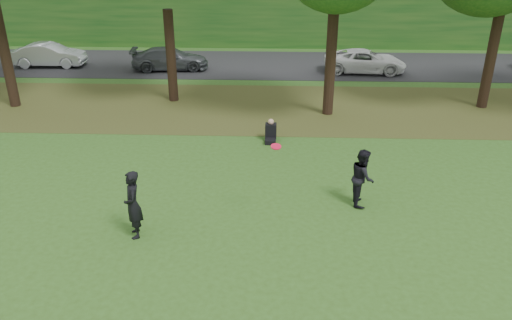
{
  "coord_description": "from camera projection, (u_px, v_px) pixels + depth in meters",
  "views": [
    {
      "loc": [
        1.75,
        -8.27,
        7.13
      ],
      "look_at": [
        1.23,
        4.49,
        1.3
      ],
      "focal_mm": 35.0,
      "sensor_mm": 36.0,
      "label": 1
    }
  ],
  "objects": [
    {
      "name": "leaf_litter",
      "position": [
        236.0,
        107.0,
        22.36
      ],
      "size": [
        60.0,
        7.0,
        0.01
      ],
      "primitive_type": "cube",
      "color": "#3E2F16",
      "rests_on": "ground"
    },
    {
      "name": "seated_person",
      "position": [
        271.0,
        133.0,
        18.65
      ],
      "size": [
        0.43,
        0.74,
        0.83
      ],
      "rotation": [
        0.0,
        0.0,
        -0.02
      ],
      "color": "black",
      "rests_on": "ground"
    },
    {
      "name": "parked_cars",
      "position": [
        228.0,
        57.0,
        28.32
      ],
      "size": [
        39.86,
        3.08,
        1.4
      ],
      "color": "black",
      "rests_on": "street"
    },
    {
      "name": "frisbee",
      "position": [
        276.0,
        146.0,
        12.63
      ],
      "size": [
        0.36,
        0.36,
        0.1
      ],
      "color": "red",
      "rests_on": "ground"
    },
    {
      "name": "far_hedge",
      "position": [
        252.0,
        7.0,
        34.04
      ],
      "size": [
        70.0,
        3.0,
        5.0
      ],
      "primitive_type": "cube",
      "color": "#144817",
      "rests_on": "ground"
    },
    {
      "name": "street",
      "position": [
        247.0,
        64.0,
        29.62
      ],
      "size": [
        70.0,
        7.0,
        0.02
      ],
      "primitive_type": "cube",
      "color": "black",
      "rests_on": "ground"
    },
    {
      "name": "player_left",
      "position": [
        133.0,
        205.0,
        12.53
      ],
      "size": [
        0.62,
        0.76,
        1.81
      ],
      "primitive_type": "imported",
      "rotation": [
        0.0,
        0.0,
        -1.25
      ],
      "color": "black",
      "rests_on": "ground"
    },
    {
      "name": "player_right",
      "position": [
        363.0,
        177.0,
        14.08
      ],
      "size": [
        0.68,
        0.85,
        1.68
      ],
      "primitive_type": "imported",
      "rotation": [
        0.0,
        0.0,
        1.52
      ],
      "color": "black",
      "rests_on": "ground"
    },
    {
      "name": "ground",
      "position": [
        189.0,
        303.0,
        10.54
      ],
      "size": [
        120.0,
        120.0,
        0.0
      ],
      "primitive_type": "plane",
      "color": "#2E4F18",
      "rests_on": "ground"
    }
  ]
}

